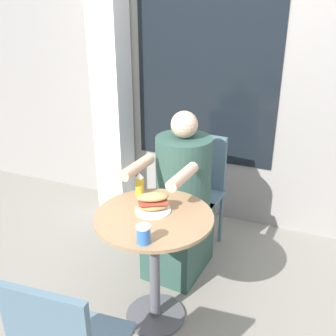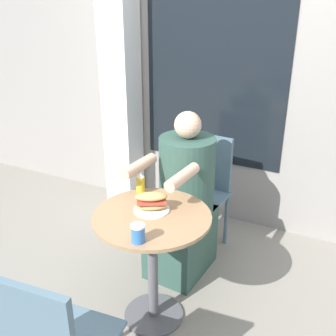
{
  "view_description": "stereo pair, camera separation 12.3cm",
  "coord_description": "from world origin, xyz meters",
  "views": [
    {
      "loc": [
        0.79,
        -1.66,
        1.79
      ],
      "look_at": [
        0.0,
        0.2,
        0.91
      ],
      "focal_mm": 42.0,
      "sensor_mm": 36.0,
      "label": 1
    },
    {
      "loc": [
        0.9,
        -1.61,
        1.79
      ],
      "look_at": [
        0.0,
        0.2,
        0.91
      ],
      "focal_mm": 42.0,
      "sensor_mm": 36.0,
      "label": 2
    }
  ],
  "objects": [
    {
      "name": "drink_cup",
      "position": [
        0.06,
        -0.25,
        0.76
      ],
      "size": [
        0.07,
        0.07,
        0.09
      ],
      "color": "#336BB7",
      "rests_on": "cafe_table"
    },
    {
      "name": "diner_chair",
      "position": [
        -0.04,
        0.87,
        0.52
      ],
      "size": [
        0.41,
        0.41,
        0.87
      ],
      "rotation": [
        0.0,
        0.0,
        3.07
      ],
      "color": "slate",
      "rests_on": "ground_plane"
    },
    {
      "name": "condiment_bottle",
      "position": [
        -0.18,
        0.19,
        0.78
      ],
      "size": [
        0.05,
        0.05,
        0.14
      ],
      "color": "gold",
      "rests_on": "cafe_table"
    },
    {
      "name": "sandwich_on_plate",
      "position": [
        -0.02,
        0.04,
        0.76
      ],
      "size": [
        0.2,
        0.2,
        0.11
      ],
      "rotation": [
        0.0,
        0.0,
        0.53
      ],
      "color": "white",
      "rests_on": "cafe_table"
    },
    {
      "name": "cafe_table",
      "position": [
        0.0,
        0.0,
        0.52
      ],
      "size": [
        0.65,
        0.65,
        0.71
      ],
      "color": "#997551",
      "rests_on": "ground_plane"
    },
    {
      "name": "storefront_wall",
      "position": [
        -0.0,
        1.36,
        1.4
      ],
      "size": [
        8.0,
        0.09,
        2.8
      ],
      "color": "gray",
      "rests_on": "ground_plane"
    },
    {
      "name": "lattice_pillar",
      "position": [
        -0.93,
        1.18,
        1.2
      ],
      "size": [
        0.26,
        0.26,
        2.4
      ],
      "color": "silver",
      "rests_on": "ground_plane"
    },
    {
      "name": "ground_plane",
      "position": [
        0.0,
        0.0,
        0.0
      ],
      "size": [
        8.0,
        8.0,
        0.0
      ],
      "primitive_type": "plane",
      "color": "gray"
    },
    {
      "name": "seated_diner",
      "position": [
        -0.05,
        0.52,
        0.49
      ],
      "size": [
        0.41,
        0.68,
        1.14
      ],
      "rotation": [
        0.0,
        0.0,
        3.07
      ],
      "color": "#2D4C42",
      "rests_on": "ground_plane"
    }
  ]
}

